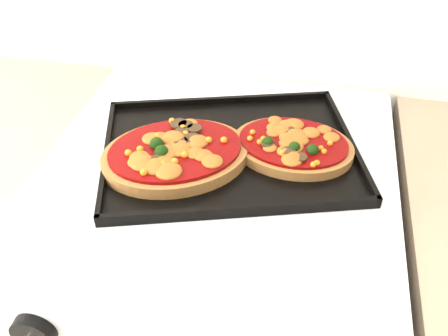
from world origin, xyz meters
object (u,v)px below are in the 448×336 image
(stove, at_px, (219,318))
(pizza_left, at_px, (175,153))
(baking_tray, at_px, (230,149))
(pizza_right, at_px, (293,145))

(stove, bearing_deg, pizza_left, -160.00)
(baking_tray, bearing_deg, pizza_right, -7.98)
(pizza_left, height_order, pizza_right, pizza_left)
(stove, distance_m, baking_tray, 0.47)
(stove, xyz_separation_m, pizza_left, (-0.07, -0.02, 0.48))
(baking_tray, xyz_separation_m, pizza_left, (-0.08, -0.05, 0.02))
(baking_tray, xyz_separation_m, pizza_right, (0.11, 0.02, 0.01))
(stove, relative_size, pizza_left, 3.74)
(baking_tray, relative_size, pizza_left, 1.74)
(pizza_right, bearing_deg, pizza_left, -160.56)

